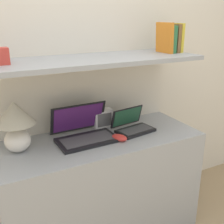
{
  "coord_description": "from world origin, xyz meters",
  "views": [
    {
      "loc": [
        -0.73,
        -1.28,
        1.55
      ],
      "look_at": [
        0.09,
        0.27,
        0.94
      ],
      "focal_mm": 45.0,
      "sensor_mm": 36.0,
      "label": 1
    }
  ],
  "objects": [
    {
      "name": "desk",
      "position": [
        0.0,
        0.27,
        0.38
      ],
      "size": [
        1.37,
        0.53,
        0.77
      ],
      "color": "#999EA3",
      "rests_on": "ground_plane"
    },
    {
      "name": "laptop_large",
      "position": [
        -0.1,
        0.31,
        0.82
      ],
      "size": [
        0.39,
        0.3,
        0.22
      ],
      "color": "black",
      "rests_on": "desk"
    },
    {
      "name": "back_riser",
      "position": [
        0.0,
        0.55,
        0.63
      ],
      "size": [
        1.37,
        0.04,
        1.27
      ],
      "color": "silver",
      "rests_on": "ground_plane"
    },
    {
      "name": "table_lamp",
      "position": [
        -0.51,
        0.34,
        0.96
      ],
      "size": [
        0.23,
        0.23,
        0.31
      ],
      "color": "white",
      "rests_on": "desk"
    },
    {
      "name": "computer_mouse",
      "position": [
        0.1,
        0.18,
        0.79
      ],
      "size": [
        0.11,
        0.13,
        0.04
      ],
      "color": "red",
      "rests_on": "desk"
    },
    {
      "name": "shelf",
      "position": [
        0.0,
        0.33,
        1.28
      ],
      "size": [
        1.37,
        0.48,
        0.03
      ],
      "color": "#999EA3",
      "rests_on": "back_riser"
    },
    {
      "name": "book_brown",
      "position": [
        0.61,
        0.33,
        1.39
      ],
      "size": [
        0.03,
        0.15,
        0.19
      ],
      "color": "brown",
      "rests_on": "shelf"
    },
    {
      "name": "laptop_small",
      "position": [
        0.26,
        0.29,
        0.8
      ],
      "size": [
        0.29,
        0.23,
        0.16
      ],
      "color": "black",
      "rests_on": "desk"
    },
    {
      "name": "wall_back",
      "position": [
        0.0,
        0.6,
        1.2
      ],
      "size": [
        6.0,
        0.05,
        2.4
      ],
      "color": "silver",
      "rests_on": "ground_plane"
    },
    {
      "name": "router_box",
      "position": [
        0.1,
        0.44,
        0.84
      ],
      "size": [
        0.14,
        0.07,
        0.14
      ],
      "color": "white",
      "rests_on": "desk"
    },
    {
      "name": "book_orange",
      "position": [
        0.53,
        0.33,
        1.4
      ],
      "size": [
        0.03,
        0.17,
        0.21
      ],
      "color": "orange",
      "rests_on": "shelf"
    },
    {
      "name": "shelf_gadget",
      "position": [
        -0.56,
        0.33,
        1.34
      ],
      "size": [
        0.09,
        0.07,
        0.09
      ],
      "color": "#CC3D33",
      "rests_on": "shelf"
    },
    {
      "name": "book_green",
      "position": [
        0.57,
        0.33,
        1.39
      ],
      "size": [
        0.03,
        0.15,
        0.19
      ],
      "color": "#2D7042",
      "rests_on": "shelf"
    },
    {
      "name": "book_yellow",
      "position": [
        0.64,
        0.33,
        1.4
      ],
      "size": [
        0.02,
        0.14,
        0.2
      ],
      "color": "gold",
      "rests_on": "shelf"
    }
  ]
}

